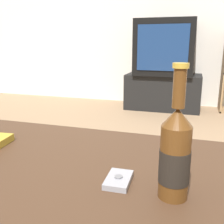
{
  "coord_description": "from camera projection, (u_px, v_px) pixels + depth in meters",
  "views": [
    {
      "loc": [
        0.36,
        -0.62,
        0.81
      ],
      "look_at": [
        0.1,
        0.21,
        0.58
      ],
      "focal_mm": 42.0,
      "sensor_mm": 36.0,
      "label": 1
    }
  ],
  "objects": [
    {
      "name": "back_wall",
      "position": [
        170.0,
        4.0,
        3.34
      ],
      "size": [
        8.0,
        0.05,
        2.6
      ],
      "color": "silver",
      "rests_on": "ground_plane"
    },
    {
      "name": "coffee_table",
      "position": [
        58.0,
        182.0,
        0.77
      ],
      "size": [
        1.4,
        0.61,
        0.48
      ],
      "color": "#422B1C",
      "rests_on": "ground_plane"
    },
    {
      "name": "tv_stand",
      "position": [
        163.0,
        92.0,
        3.33
      ],
      "size": [
        0.92,
        0.47,
        0.44
      ],
      "color": "black",
      "rests_on": "ground_plane"
    },
    {
      "name": "television",
      "position": [
        165.0,
        47.0,
        3.19
      ],
      "size": [
        0.7,
        0.57,
        0.65
      ],
      "color": "black",
      "rests_on": "tv_stand"
    },
    {
      "name": "beer_bottle",
      "position": [
        175.0,
        154.0,
        0.56
      ],
      "size": [
        0.07,
        0.07,
        0.29
      ],
      "color": "#563314",
      "rests_on": "coffee_table"
    },
    {
      "name": "cell_phone",
      "position": [
        119.0,
        180.0,
        0.64
      ],
      "size": [
        0.06,
        0.09,
        0.02
      ],
      "rotation": [
        0.0,
        0.0,
        0.04
      ],
      "color": "gray",
      "rests_on": "coffee_table"
    }
  ]
}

